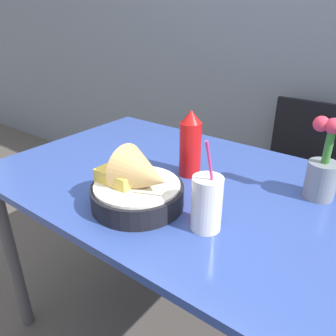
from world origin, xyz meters
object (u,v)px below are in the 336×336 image
at_px(food_basket, 138,186).
at_px(drink_cup, 207,205).
at_px(chair_far_window, 301,170).
at_px(flower_vase, 324,168).
at_px(ketchup_bottle, 190,144).

distance_m(food_basket, drink_cup, 0.21).
height_order(chair_far_window, flower_vase, flower_vase).
height_order(chair_far_window, food_basket, food_basket).
bearing_deg(food_basket, ketchup_bottle, 89.06).
bearing_deg(chair_far_window, drink_cup, -88.05).
bearing_deg(food_basket, flower_vase, 42.25).
distance_m(drink_cup, flower_vase, 0.38).
bearing_deg(food_basket, drink_cup, 6.10).
relative_size(drink_cup, flower_vase, 1.03).
height_order(food_basket, flower_vase, flower_vase).
relative_size(food_basket, ketchup_bottle, 1.17).
distance_m(food_basket, flower_vase, 0.53).
relative_size(ketchup_bottle, drink_cup, 0.89).
height_order(ketchup_bottle, drink_cup, drink_cup).
height_order(chair_far_window, drink_cup, drink_cup).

